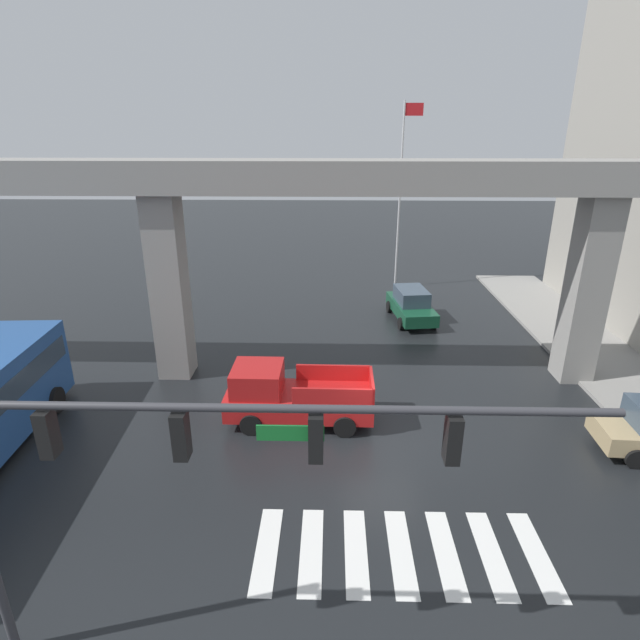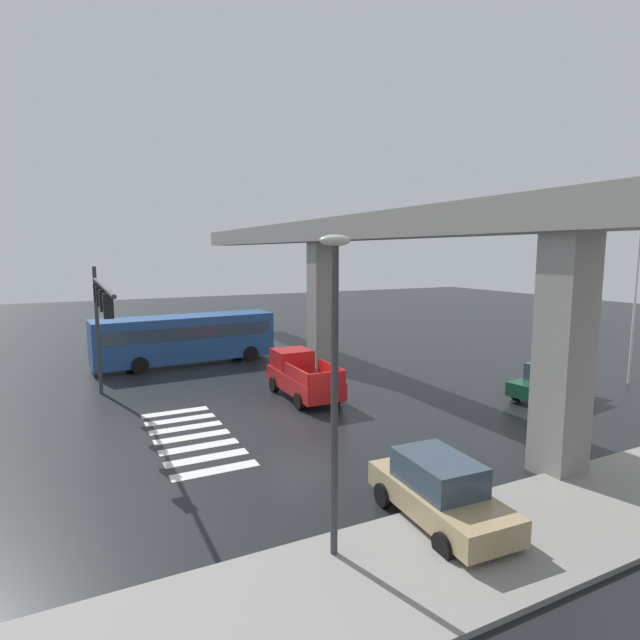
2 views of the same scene
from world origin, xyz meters
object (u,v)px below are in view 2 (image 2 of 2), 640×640
sedan_dark_green (551,381)px  street_lamp_near_corner (335,362)px  sedan_tan (439,491)px  flagpole (640,260)px  city_bus (185,336)px  pickup_truck (301,376)px  traffic_signal_mast (101,305)px

sedan_dark_green → street_lamp_near_corner: 16.82m
sedan_tan → sedan_dark_green: same height
sedan_dark_green → flagpole: size_ratio=0.40×
street_lamp_near_corner → flagpole: flagpole is taller
sedan_tan → sedan_dark_green: 13.49m
city_bus → sedan_tan: (21.71, 1.83, -0.87)m
flagpole → sedan_tan: bearing=-70.4°
sedan_tan → street_lamp_near_corner: size_ratio=0.61×
pickup_truck → traffic_signal_mast: (-1.18, -8.59, 3.69)m
sedan_dark_green → sedan_tan: bearing=-61.8°
street_lamp_near_corner → flagpole: 22.26m
street_lamp_near_corner → traffic_signal_mast: bearing=-164.1°
sedan_dark_green → traffic_signal_mast: 20.44m
sedan_tan → traffic_signal_mast: (-13.23, -6.98, 3.83)m
street_lamp_near_corner → sedan_dark_green: bearing=113.6°
city_bus → traffic_signal_mast: size_ratio=1.00×
sedan_dark_green → traffic_signal_mast: (-6.86, -18.87, 3.83)m
traffic_signal_mast → flagpole: 25.98m
sedan_tan → sedan_dark_green: size_ratio=0.98×
sedan_dark_green → traffic_signal_mast: traffic_signal_mast is taller
city_bus → traffic_signal_mast: bearing=-31.3°
pickup_truck → city_bus: (-9.66, -3.44, 0.73)m
pickup_truck → sedan_tan: bearing=-7.6°
pickup_truck → street_lamp_near_corner: bearing=-21.2°
sedan_tan → flagpole: size_ratio=0.39×
traffic_signal_mast → pickup_truck: bearing=82.2°
sedan_tan → street_lamp_near_corner: bearing=-86.3°
traffic_signal_mast → street_lamp_near_corner: street_lamp_near_corner is taller
sedan_tan → sedan_dark_green: bearing=118.2°
sedan_tan → flagpole: flagpole is taller
city_bus → sedan_dark_green: city_bus is taller
traffic_signal_mast → street_lamp_near_corner: bearing=15.9°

